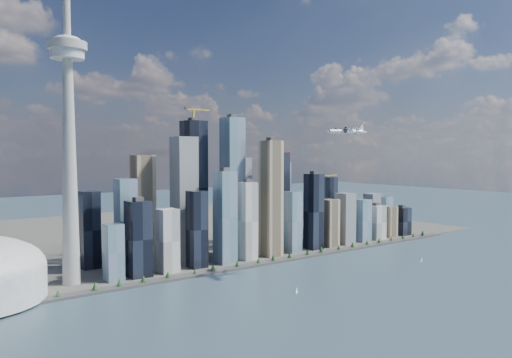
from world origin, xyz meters
TOP-DOWN VIEW (x-y plane):
  - ground at (0.00, 0.00)m, footprint 4000.00×4000.00m
  - seawall at (0.00, 250.00)m, footprint 1100.00×22.00m
  - land at (0.00, 700.00)m, footprint 1400.00×900.00m
  - shoreline_trees at (0.00, 250.00)m, footprint 960.53×7.20m
  - skyscraper_cluster at (59.61, 336.81)m, footprint 736.00×142.00m
  - needle_tower at (-300.00, 310.00)m, footprint 56.00×56.00m
  - airplane at (81.11, 112.69)m, footprint 77.56×69.04m
  - sailboat_west at (-57.30, 77.12)m, footprint 6.90×3.92m
  - sailboat_east at (261.64, 93.50)m, footprint 7.61×3.90m

SIDE VIEW (x-z plane):
  - ground at x=0.00m, z-range 0.00..0.00m
  - land at x=0.00m, z-range 0.00..3.00m
  - seawall at x=0.00m, z-range 0.00..4.00m
  - sailboat_west at x=-57.30m, z-range -1.74..7.99m
  - sailboat_east at x=261.64m, z-range -1.90..8.71m
  - shoreline_trees at x=0.00m, z-range 4.38..13.18m
  - skyscraper_cluster at x=59.61m, z-range -53.20..230.14m
  - airplane at x=81.11m, z-range 224.54..243.58m
  - needle_tower at x=-300.00m, z-range -39.41..511.09m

